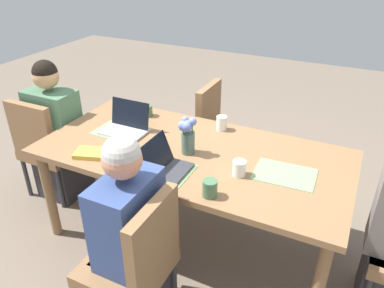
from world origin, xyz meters
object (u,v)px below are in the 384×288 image
at_px(chair_head_left_left_mid, 46,144).
at_px(book_red_cover, 91,153).
at_px(dining_table, 192,160).
at_px(coffee_mug_near_left, 222,123).
at_px(person_head_left_left_mid, 58,139).
at_px(laptop_near_left_far, 163,168).
at_px(chair_near_left_far, 137,260).
at_px(person_near_left_far, 131,244).
at_px(coffee_mug_near_right, 239,168).
at_px(chair_far_right_near, 220,130).
at_px(flower_vase, 187,134).
at_px(coffee_mug_centre_left, 210,188).
at_px(laptop_head_left_left_mid, 126,126).
at_px(coffee_mug_centre_right, 147,111).

height_order(chair_head_left_left_mid, book_red_cover, chair_head_left_left_mid).
xyz_separation_m(dining_table, coffee_mug_near_left, (0.06, 0.38, 0.13)).
distance_m(dining_table, person_head_left_left_mid, 1.27).
relative_size(laptop_near_left_far, book_red_cover, 1.60).
xyz_separation_m(chair_head_left_left_mid, chair_near_left_far, (1.37, -0.74, 0.00)).
distance_m(person_near_left_far, laptop_near_left_far, 0.48).
xyz_separation_m(coffee_mug_near_left, coffee_mug_near_right, (0.32, -0.52, -0.01)).
bearing_deg(chair_far_right_near, flower_vase, -82.63).
bearing_deg(coffee_mug_centre_left, laptop_head_left_left_mid, 152.48).
bearing_deg(coffee_mug_near_right, dining_table, 159.81).
height_order(coffee_mug_centre_left, book_red_cover, coffee_mug_centre_left).
bearing_deg(coffee_mug_centre_right, person_near_left_far, -63.17).
xyz_separation_m(chair_far_right_near, coffee_mug_centre_left, (0.43, -1.23, 0.30)).
bearing_deg(chair_head_left_left_mid, chair_near_left_far, -28.36).
height_order(flower_vase, laptop_near_left_far, flower_vase).
height_order(chair_near_left_far, laptop_head_left_left_mid, laptop_head_left_left_mid).
xyz_separation_m(flower_vase, coffee_mug_near_right, (0.39, -0.10, -0.09)).
distance_m(coffee_mug_near_left, coffee_mug_centre_left, 0.82).
relative_size(dining_table, laptop_near_left_far, 6.44).
bearing_deg(coffee_mug_near_left, coffee_mug_near_right, -58.06).
bearing_deg(laptop_near_left_far, dining_table, 84.44).
xyz_separation_m(dining_table, chair_head_left_left_mid, (-1.32, -0.04, -0.18)).
distance_m(chair_head_left_left_mid, person_head_left_left_mid, 0.10).
relative_size(laptop_near_left_far, coffee_mug_near_right, 3.36).
height_order(person_near_left_far, coffee_mug_centre_left, person_near_left_far).
bearing_deg(dining_table, coffee_mug_centre_right, 148.33).
bearing_deg(person_head_left_left_mid, book_red_cover, -28.60).
height_order(flower_vase, laptop_head_left_left_mid, flower_vase).
bearing_deg(book_red_cover, person_near_left_far, -53.67).
bearing_deg(coffee_mug_near_right, person_near_left_far, -124.70).
xyz_separation_m(chair_near_left_far, flower_vase, (-0.07, 0.74, 0.39)).
bearing_deg(dining_table, coffee_mug_near_left, 81.16).
height_order(laptop_near_left_far, coffee_mug_near_left, laptop_near_left_far).
height_order(chair_near_left_far, coffee_mug_near_left, chair_near_left_far).
bearing_deg(book_red_cover, coffee_mug_near_right, -6.86).
relative_size(chair_head_left_left_mid, book_red_cover, 4.50).
relative_size(person_head_left_left_mid, coffee_mug_near_left, 11.35).
height_order(coffee_mug_near_right, coffee_mug_centre_right, coffee_mug_near_right).
distance_m(person_near_left_far, coffee_mug_near_left, 1.13).
relative_size(coffee_mug_centre_right, book_red_cover, 0.44).
relative_size(chair_head_left_left_mid, chair_near_left_far, 1.00).
bearing_deg(person_head_left_left_mid, chair_head_left_left_mid, -128.76).
bearing_deg(laptop_head_left_left_mid, coffee_mug_near_left, 28.51).
xyz_separation_m(chair_head_left_left_mid, coffee_mug_near_right, (1.70, -0.10, 0.30)).
bearing_deg(chair_head_left_left_mid, chair_far_right_near, 35.75).
bearing_deg(person_head_left_left_mid, chair_near_left_far, -31.86).
distance_m(person_near_left_far, book_red_cover, 0.70).
bearing_deg(chair_far_right_near, laptop_head_left_left_mid, -118.88).
bearing_deg(laptop_head_left_left_mid, coffee_mug_centre_left, -27.52).
relative_size(person_head_left_left_mid, book_red_cover, 5.97).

